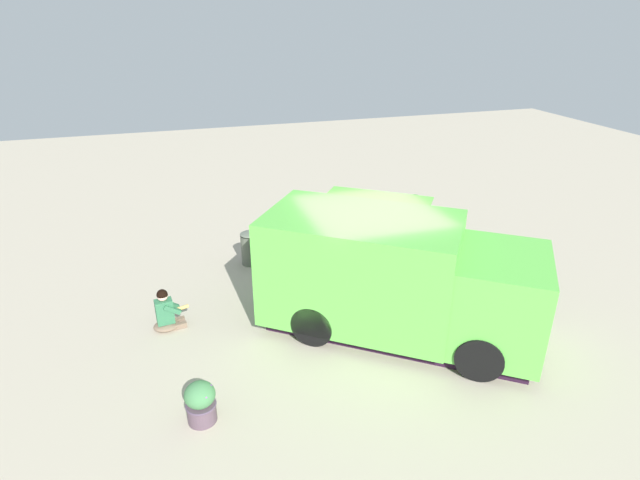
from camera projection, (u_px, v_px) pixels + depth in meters
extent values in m
plane|color=#B4A892|center=(366.00, 313.00, 10.76)|extent=(40.00, 40.00, 0.00)
cube|color=#5EC547|center=(361.00, 268.00, 9.87)|extent=(3.89, 4.20, 2.13)
cube|color=#5EC547|center=(499.00, 299.00, 9.16)|extent=(2.57, 2.48, 1.73)
cube|color=black|center=(548.00, 292.00, 8.80)|extent=(1.38, 1.04, 0.66)
cube|color=black|center=(374.00, 240.00, 10.74)|extent=(1.22, 1.63, 0.74)
cube|color=#63C145|center=(379.00, 196.00, 10.62)|extent=(1.79, 2.12, 0.03)
cube|color=#29132A|center=(396.00, 326.00, 10.11)|extent=(4.33, 5.00, 0.23)
cylinder|color=black|center=(479.00, 358.00, 8.68)|extent=(0.68, 0.80, 0.84)
cylinder|color=black|center=(485.00, 303.00, 10.32)|extent=(0.68, 0.80, 0.84)
cylinder|color=black|center=(313.00, 325.00, 9.60)|extent=(0.68, 0.80, 0.84)
cylinder|color=black|center=(342.00, 279.00, 11.24)|extent=(0.68, 0.80, 0.84)
ellipsoid|color=#7A6450|center=(167.00, 325.00, 10.21)|extent=(0.50, 0.57, 0.14)
cube|color=#7A6450|center=(178.00, 326.00, 10.21)|extent=(0.16, 0.37, 0.11)
cube|color=#7A6450|center=(176.00, 321.00, 10.37)|extent=(0.16, 0.37, 0.11)
cube|color=#316F49|center=(165.00, 312.00, 10.07)|extent=(0.26, 0.36, 0.52)
sphere|color=beige|center=(162.00, 296.00, 9.92)|extent=(0.21, 0.21, 0.21)
sphere|color=black|center=(162.00, 295.00, 9.91)|extent=(0.22, 0.22, 0.22)
cube|color=#316F49|center=(172.00, 309.00, 10.01)|extent=(0.13, 0.35, 0.27)
cube|color=#316F49|center=(170.00, 305.00, 10.18)|extent=(0.13, 0.35, 0.27)
cylinder|color=tan|center=(180.00, 308.00, 10.19)|extent=(0.18, 0.34, 0.07)
cube|color=orange|center=(180.00, 308.00, 10.19)|extent=(0.13, 0.28, 0.02)
cylinder|color=silver|center=(380.00, 232.00, 14.28)|extent=(0.51, 0.51, 0.37)
torus|color=silver|center=(380.00, 226.00, 14.21)|extent=(0.54, 0.54, 0.04)
ellipsoid|color=#36803F|center=(381.00, 218.00, 14.11)|extent=(0.61, 0.61, 0.52)
sphere|color=red|center=(390.00, 217.00, 14.01)|extent=(0.08, 0.08, 0.08)
sphere|color=#E9373C|center=(379.00, 219.00, 13.86)|extent=(0.07, 0.07, 0.07)
sphere|color=#E32440|center=(386.00, 215.00, 14.26)|extent=(0.06, 0.06, 0.06)
cylinder|color=#574350|center=(202.00, 412.00, 7.87)|extent=(0.45, 0.45, 0.33)
torus|color=#544255|center=(201.00, 405.00, 7.81)|extent=(0.48, 0.48, 0.04)
ellipsoid|color=#447F4B|center=(200.00, 395.00, 7.73)|extent=(0.48, 0.48, 0.41)
sphere|color=purple|center=(207.00, 384.00, 7.86)|extent=(0.08, 0.08, 0.08)
sphere|color=#934BA3|center=(210.00, 386.00, 7.84)|extent=(0.07, 0.07, 0.07)
sphere|color=purple|center=(206.00, 397.00, 7.57)|extent=(0.07, 0.07, 0.07)
sphere|color=purple|center=(210.00, 386.00, 7.86)|extent=(0.06, 0.06, 0.06)
sphere|color=purple|center=(187.00, 395.00, 7.64)|extent=(0.05, 0.05, 0.05)
sphere|color=purple|center=(210.00, 387.00, 7.74)|extent=(0.07, 0.07, 0.07)
cylinder|color=#474658|center=(414.00, 215.00, 15.43)|extent=(0.50, 0.50, 0.40)
torus|color=#3F4258|center=(414.00, 209.00, 15.35)|extent=(0.53, 0.53, 0.04)
ellipsoid|color=#448B38|center=(415.00, 202.00, 15.26)|extent=(0.55, 0.55, 0.47)
sphere|color=#D8DE52|center=(421.00, 198.00, 15.14)|extent=(0.08, 0.08, 0.08)
sphere|color=#EBE94F|center=(421.00, 200.00, 15.13)|extent=(0.08, 0.08, 0.08)
sphere|color=#E9F750|center=(420.00, 203.00, 15.06)|extent=(0.05, 0.05, 0.05)
sphere|color=#E2E846|center=(408.00, 199.00, 15.28)|extent=(0.06, 0.06, 0.06)
sphere|color=#E0EE58|center=(414.00, 197.00, 15.42)|extent=(0.09, 0.09, 0.09)
sphere|color=#EAF14A|center=(420.00, 199.00, 15.36)|extent=(0.08, 0.08, 0.08)
cube|color=brown|center=(313.00, 226.00, 14.02)|extent=(1.06, 1.44, 0.06)
cube|color=#26383A|center=(327.00, 228.00, 14.50)|extent=(0.33, 0.24, 0.40)
cube|color=#26383A|center=(299.00, 240.00, 13.73)|extent=(0.33, 0.24, 0.40)
cylinder|color=#565C4F|center=(250.00, 250.00, 12.73)|extent=(0.47, 0.47, 0.77)
ellipsoid|color=#5B6355|center=(250.00, 234.00, 12.55)|extent=(0.48, 0.48, 0.10)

